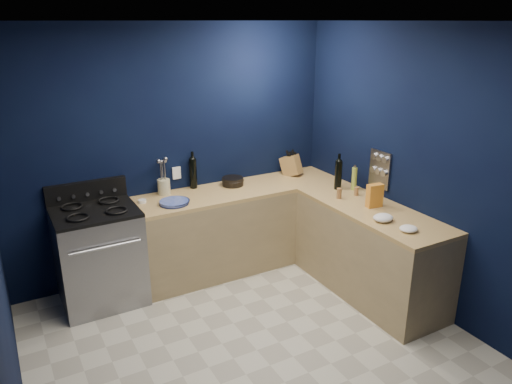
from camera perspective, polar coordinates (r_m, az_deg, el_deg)
floor at (r=4.29m, az=0.09°, el=-18.11°), size 3.50×3.50×0.02m
ceiling at (r=3.40m, az=0.12°, el=19.53°), size 3.50×3.50×0.02m
wall_back at (r=5.18m, az=-9.49°, el=4.60°), size 3.50×0.02×2.60m
wall_right at (r=4.71m, az=19.14°, el=2.28°), size 0.02×3.50×2.60m
wall_front at (r=2.43m, az=21.52°, el=-14.57°), size 3.50×0.02×2.60m
cab_back at (r=5.40m, az=-1.79°, el=-4.27°), size 2.30×0.63×0.86m
top_back at (r=5.24m, az=-1.84°, el=0.24°), size 2.30×0.63×0.04m
cab_right at (r=4.99m, az=13.08°, el=-6.93°), size 0.63×1.67×0.86m
top_right at (r=4.81m, az=13.49°, el=-2.12°), size 0.63×1.67×0.04m
gas_range at (r=4.94m, az=-17.80°, el=-7.30°), size 0.76×0.66×0.92m
oven_door at (r=4.66m, az=-16.96°, el=-8.99°), size 0.59×0.02×0.42m
cooktop at (r=4.75m, az=-18.39°, el=-2.17°), size 0.76×0.66×0.03m
backguard at (r=4.99m, az=-19.21°, el=0.08°), size 0.76×0.06×0.20m
spice_panel at (r=5.09m, az=14.27°, el=2.60°), size 0.02×0.28×0.38m
wall_outlet at (r=5.22m, az=-9.27°, el=2.21°), size 0.09×0.02×0.13m
plate_stack at (r=4.84m, az=-9.56°, el=-1.20°), size 0.36×0.36×0.04m
ramekin at (r=4.94m, az=-13.17°, el=-1.05°), size 0.08×0.08×0.03m
utensil_crock at (r=5.11m, az=-10.71°, el=0.59°), size 0.16×0.16×0.16m
wine_bottle_back at (r=5.23m, az=-7.37°, el=2.15°), size 0.09×0.09×0.32m
lemon_basket at (r=5.32m, az=-2.73°, el=1.24°), size 0.30×0.30×0.09m
knife_block at (r=5.67m, az=4.12°, el=3.10°), size 0.23×0.29×0.28m
wine_bottle_right at (r=5.23m, az=9.60°, el=1.96°), size 0.08×0.08×0.31m
oil_bottle at (r=5.25m, az=11.41°, el=1.53°), size 0.07×0.07×0.24m
spice_jar_near at (r=4.99m, az=9.70°, el=-0.16°), size 0.06×0.06×0.11m
spice_jar_far at (r=5.11m, az=11.65°, el=0.07°), size 0.06×0.06×0.09m
crouton_bag at (r=4.81m, az=13.70°, el=-0.42°), size 0.16×0.09×0.23m
towel_front at (r=4.52m, az=14.65°, el=-2.93°), size 0.23×0.21×0.07m
towel_end at (r=4.37m, az=17.41°, el=-4.11°), size 0.20×0.19×0.05m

